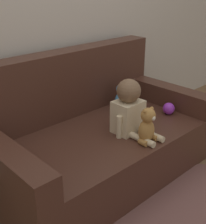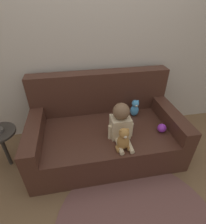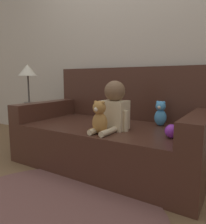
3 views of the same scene
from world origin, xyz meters
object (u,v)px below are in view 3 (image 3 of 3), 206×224
Objects in this scene: couch at (115,131)px; toy_ball at (172,131)px; teddy_bear_brown at (100,118)px; side_table at (29,86)px; person_baby at (114,108)px; plush_toy_side at (160,114)px.

couch is 17.36× the size of toy_ball.
couch is 0.68m from toy_ball.
teddy_bear_brown is 0.26× the size of side_table.
person_baby is 0.20m from teddy_bear_brown.
side_table reaches higher than plush_toy_side.
couch is 6.69× the size of teddy_bear_brown.
teddy_bear_brown is 2.60× the size of toy_ball.
plush_toy_side is 0.23× the size of side_table.
plush_toy_side is at bearing 119.03° from toy_ball.
toy_ball is 0.10× the size of side_table.
person_baby is 0.46m from plush_toy_side.
toy_ball is at bearing 19.30° from teddy_bear_brown.
toy_ball is (0.61, -0.26, 0.13)m from couch.
person_baby is 0.42× the size of side_table.
side_table reaches higher than person_baby.
teddy_bear_brown is at bearing -160.70° from toy_ball.
teddy_bear_brown reaches higher than plush_toy_side.
side_table is at bearing 173.95° from toy_ball.
side_table is (-1.28, 0.18, 0.16)m from person_baby.
side_table is at bearing -176.38° from couch.
side_table is at bearing -173.56° from plush_toy_side.
toy_ball is at bearing -60.97° from plush_toy_side.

